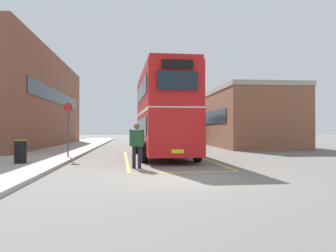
{
  "coord_description": "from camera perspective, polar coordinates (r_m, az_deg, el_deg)",
  "views": [
    {
      "loc": [
        -1.52,
        -10.77,
        1.57
      ],
      "look_at": [
        0.47,
        9.81,
        1.74
      ],
      "focal_mm": 37.61,
      "sensor_mm": 36.0,
      "label": 1
    }
  ],
  "objects": [
    {
      "name": "litter_bin",
      "position": [
        15.87,
        -22.81,
        -3.83
      ],
      "size": [
        0.53,
        0.53,
        0.97
      ],
      "color": "black",
      "rests_on": "sidewalk_left"
    },
    {
      "name": "bay_marking_yellow",
      "position": [
        17.68,
        -0.15,
        -5.55
      ],
      "size": [
        4.6,
        11.92,
        0.01
      ],
      "color": "gold",
      "rests_on": "ground"
    },
    {
      "name": "pedestrian_boarding",
      "position": [
        14.0,
        -5.08,
        -2.58
      ],
      "size": [
        0.58,
        0.35,
        1.8
      ],
      "color": "black",
      "rests_on": "ground"
    },
    {
      "name": "single_deck_bus",
      "position": [
        36.36,
        0.54,
        -0.37
      ],
      "size": [
        3.01,
        8.2,
        3.02
      ],
      "color": "black",
      "rests_on": "ground"
    },
    {
      "name": "bus_stop_sign",
      "position": [
        19.04,
        -15.89,
        0.27
      ],
      "size": [
        0.44,
        0.08,
        2.79
      ],
      "color": "#4C4C51",
      "rests_on": "sidewalk_left"
    },
    {
      "name": "ground_plane",
      "position": [
        25.26,
        -2.07,
        -4.04
      ],
      "size": [
        135.6,
        135.6,
        0.0
      ],
      "primitive_type": "plane",
      "color": "#66605B"
    },
    {
      "name": "depot_building_right",
      "position": [
        33.59,
        11.93,
        1.2
      ],
      "size": [
        6.23,
        15.39,
        5.09
      ],
      "color": "brown",
      "rests_on": "ground"
    },
    {
      "name": "double_decker_bus",
      "position": [
        19.48,
        -0.76,
        2.3
      ],
      "size": [
        3.06,
        9.85,
        4.75
      ],
      "color": "black",
      "rests_on": "ground"
    },
    {
      "name": "sidewalk_left",
      "position": [
        28.06,
        -15.77,
        -3.52
      ],
      "size": [
        4.0,
        57.6,
        0.14
      ],
      "primitive_type": "cube",
      "color": "#A39E93",
      "rests_on": "ground"
    },
    {
      "name": "brick_building_left",
      "position": [
        33.0,
        -23.29,
        3.68
      ],
      "size": [
        7.01,
        23.82,
        7.87
      ],
      "color": "brown",
      "rests_on": "ground"
    }
  ]
}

